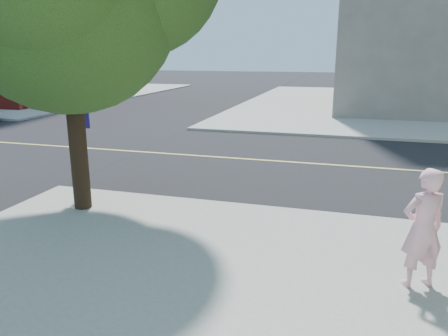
% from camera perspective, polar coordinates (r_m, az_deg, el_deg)
% --- Properties ---
extents(ground, '(140.00, 140.00, 0.00)m').
position_cam_1_polar(ground, '(11.19, -16.60, -3.23)').
color(ground, black).
rests_on(ground, ground).
extents(road_ew, '(140.00, 9.00, 0.01)m').
position_cam_1_polar(road_ew, '(15.01, -7.40, 1.86)').
color(road_ew, black).
rests_on(road_ew, ground).
extents(man_on_phone, '(0.75, 0.65, 1.74)m').
position_cam_1_polar(man_on_phone, '(6.71, 24.54, -7.20)').
color(man_on_phone, '#F2AEBD').
rests_on(man_on_phone, sidewalk_se).
extents(signal_pole, '(3.19, 0.36, 3.60)m').
position_cam_1_polar(signal_pole, '(11.51, -26.12, 11.89)').
color(signal_pole, black).
rests_on(signal_pole, sidewalk_se).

